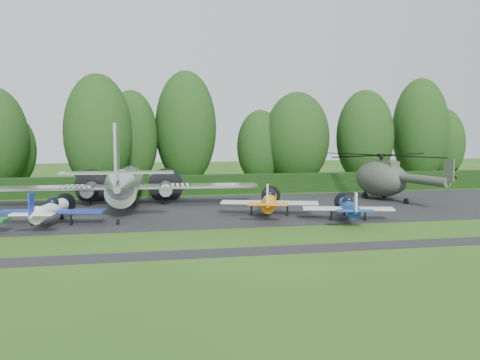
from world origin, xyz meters
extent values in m
plane|color=#254814|center=(0.00, 0.00, 0.00)|extent=(160.00, 160.00, 0.00)
cube|color=black|center=(0.00, 10.00, 0.00)|extent=(70.00, 18.00, 0.01)
cube|color=black|center=(0.00, -6.00, 0.00)|extent=(70.00, 2.00, 0.00)
cube|color=black|center=(0.00, 21.00, 0.00)|extent=(90.00, 1.60, 2.00)
cylinder|color=silver|center=(-3.49, 12.75, 1.99)|extent=(2.41, 12.55, 2.41)
cone|color=silver|center=(-3.49, 19.78, 1.99)|extent=(2.41, 1.57, 2.41)
cone|color=silver|center=(-3.49, 5.22, 2.51)|extent=(2.41, 3.14, 2.41)
sphere|color=black|center=(-3.49, 18.78, 2.51)|extent=(1.57, 1.57, 1.57)
cube|color=silver|center=(-3.49, 13.80, 1.67)|extent=(23.01, 2.51, 0.23)
cube|color=white|center=(-7.67, 13.80, 1.80)|extent=(2.72, 2.62, 0.05)
cube|color=white|center=(0.69, 13.80, 1.80)|extent=(2.72, 2.62, 0.05)
cylinder|color=silver|center=(-6.84, 14.43, 1.41)|extent=(1.15, 3.35, 1.15)
cylinder|color=silver|center=(-0.14, 14.43, 1.41)|extent=(1.15, 3.35, 1.15)
cylinder|color=black|center=(-6.84, 16.78, 1.41)|extent=(3.35, 0.03, 3.35)
cylinder|color=black|center=(-0.14, 16.78, 1.41)|extent=(3.35, 0.03, 3.35)
cube|color=silver|center=(-3.49, 4.39, 3.66)|extent=(7.85, 1.46, 0.15)
cube|color=silver|center=(-3.49, 4.07, 5.13)|extent=(0.19, 2.30, 3.97)
cylinder|color=black|center=(-6.84, 14.01, 0.26)|extent=(0.26, 0.94, 0.94)
cylinder|color=black|center=(-0.14, 14.01, 0.26)|extent=(0.26, 0.94, 0.94)
cylinder|color=black|center=(-3.49, 3.97, 0.19)|extent=(0.19, 0.46, 0.46)
cylinder|color=white|center=(-8.63, 4.33, 1.13)|extent=(0.99, 5.66, 0.99)
sphere|color=black|center=(-8.63, 4.94, 1.59)|extent=(0.86, 0.86, 0.86)
cube|color=#192C98|center=(-8.63, 4.84, 0.98)|extent=(7.20, 1.34, 0.14)
cube|color=white|center=(-8.63, 0.93, 1.39)|extent=(2.67, 0.72, 0.10)
cube|color=#192C98|center=(-8.63, 0.83, 2.06)|extent=(0.10, 0.82, 1.34)
cylinder|color=black|center=(-8.63, 7.98, 1.13)|extent=(1.54, 0.02, 1.54)
cylinder|color=black|center=(-9.96, 4.63, 0.19)|extent=(0.14, 0.45, 0.45)
cylinder|color=black|center=(-7.29, 4.63, 0.19)|extent=(0.14, 0.45, 0.45)
cylinder|color=black|center=(-8.63, 7.00, 0.16)|extent=(0.12, 0.41, 0.41)
cylinder|color=orange|center=(7.29, 5.44, 1.18)|extent=(1.03, 5.91, 1.03)
sphere|color=black|center=(7.29, 6.09, 1.66)|extent=(0.90, 0.90, 0.90)
cube|color=silver|center=(7.29, 5.98, 1.02)|extent=(7.52, 1.40, 0.15)
cube|color=orange|center=(7.29, 1.90, 1.45)|extent=(2.79, 0.75, 0.11)
cube|color=silver|center=(7.29, 1.79, 2.15)|extent=(0.11, 0.86, 1.40)
cylinder|color=black|center=(7.29, 9.26, 1.18)|extent=(1.61, 0.02, 1.61)
cylinder|color=black|center=(5.89, 5.77, 0.19)|extent=(0.15, 0.47, 0.47)
cylinder|color=black|center=(8.69, 5.77, 0.19)|extent=(0.15, 0.47, 0.47)
cylinder|color=black|center=(7.29, 8.24, 0.17)|extent=(0.13, 0.43, 0.43)
cylinder|color=navy|center=(12.36, 2.03, 1.04)|extent=(0.90, 5.18, 0.90)
sphere|color=black|center=(12.36, 2.60, 1.46)|extent=(0.79, 0.79, 0.79)
cube|color=silver|center=(12.36, 2.50, 0.89)|extent=(6.59, 1.22, 0.13)
cube|color=navy|center=(12.36, -1.08, 1.27)|extent=(2.45, 0.66, 0.09)
cube|color=silver|center=(12.36, -1.17, 1.88)|extent=(0.09, 0.75, 1.22)
cylinder|color=black|center=(12.36, 5.37, 1.04)|extent=(1.41, 0.02, 1.41)
cylinder|color=black|center=(11.14, 2.31, 0.17)|extent=(0.13, 0.41, 0.41)
cylinder|color=black|center=(13.58, 2.31, 0.17)|extent=(0.13, 0.41, 0.41)
cylinder|color=black|center=(12.36, 4.48, 0.15)|extent=(0.11, 0.38, 0.38)
ellipsoid|color=#333C2E|center=(20.34, 13.07, 2.05)|extent=(3.55, 6.51, 3.40)
cylinder|color=#333C2E|center=(20.34, 7.94, 2.39)|extent=(0.80, 6.83, 0.80)
cube|color=#333C2E|center=(20.34, 4.41, 3.42)|extent=(0.14, 1.02, 1.82)
cylinder|color=black|center=(20.34, 13.07, 3.76)|extent=(0.34, 0.34, 0.91)
cylinder|color=black|center=(20.34, 13.07, 4.27)|extent=(0.80, 0.80, 0.28)
cylinder|color=black|center=(20.34, 13.07, 4.27)|extent=(13.67, 13.67, 0.07)
cube|color=#333C2E|center=(20.34, 12.15, 3.36)|extent=(1.02, 2.28, 0.80)
ellipsoid|color=black|center=(20.34, 14.89, 2.16)|extent=(2.16, 2.16, 1.95)
cylinder|color=black|center=(19.20, 13.98, 0.34)|extent=(0.20, 0.64, 0.64)
cylinder|color=black|center=(21.48, 13.98, 0.34)|extent=(0.20, 0.64, 0.64)
cylinder|color=black|center=(20.34, 9.42, 0.28)|extent=(0.18, 0.55, 0.55)
cylinder|color=#3F3326|center=(23.29, 20.50, 0.62)|extent=(0.12, 0.12, 1.25)
cylinder|color=#3F3326|center=(26.42, 20.50, 0.62)|extent=(0.12, 0.12, 1.25)
cube|color=silver|center=(24.85, 20.50, 1.35)|extent=(3.33, 0.08, 1.04)
cylinder|color=black|center=(25.75, 28.52, 1.91)|extent=(0.70, 0.70, 3.82)
ellipsoid|color=#1A3912|center=(25.75, 28.52, 5.84)|extent=(7.14, 7.14, 11.68)
cylinder|color=black|center=(-16.62, 32.86, 1.41)|extent=(0.70, 0.70, 2.81)
ellipsoid|color=#1A3912|center=(-16.62, 32.86, 4.29)|extent=(5.40, 5.40, 8.59)
cylinder|color=black|center=(-2.90, 31.03, 1.87)|extent=(0.70, 0.70, 3.74)
ellipsoid|color=#1A3912|center=(-2.90, 31.03, 5.71)|extent=(6.21, 6.21, 11.42)
cylinder|color=black|center=(12.87, 30.90, 1.51)|extent=(0.70, 0.70, 3.01)
ellipsoid|color=#1A3912|center=(12.87, 30.90, 4.60)|extent=(5.88, 5.88, 9.21)
cylinder|color=black|center=(17.15, 29.36, 1.86)|extent=(0.70, 0.70, 3.72)
ellipsoid|color=#1A3912|center=(17.15, 29.36, 5.69)|extent=(8.01, 8.01, 11.37)
cylinder|color=black|center=(3.68, 31.92, 2.28)|extent=(0.70, 0.70, 4.56)
ellipsoid|color=#1A3912|center=(3.68, 31.92, 6.97)|extent=(7.50, 7.50, 13.95)
cylinder|color=black|center=(33.99, 29.64, 2.19)|extent=(0.70, 0.70, 4.39)
ellipsoid|color=#1A3912|center=(33.99, 29.64, 6.71)|extent=(7.13, 7.13, 13.41)
cylinder|color=black|center=(38.42, 31.50, 1.58)|extent=(0.70, 0.70, 3.16)
ellipsoid|color=#1A3912|center=(38.42, 31.50, 4.83)|extent=(6.01, 6.01, 9.66)
cylinder|color=black|center=(-6.47, 25.45, 2.08)|extent=(0.70, 0.70, 4.16)
ellipsoid|color=#1A3912|center=(-6.47, 25.45, 6.36)|extent=(7.27, 7.27, 12.71)
camera|label=1|loc=(-3.18, -33.98, 6.58)|focal=40.00mm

